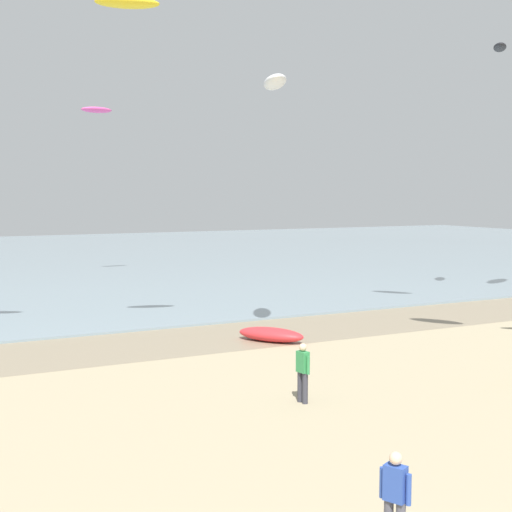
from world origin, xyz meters
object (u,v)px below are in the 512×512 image
(grounded_kite, at_px, (271,334))
(kite_aloft_6, at_px, (127,3))
(person_mid_beach, at_px, (303,371))
(person_by_waterline, at_px, (395,498))
(kite_aloft_7, at_px, (500,47))
(kite_aloft_1, at_px, (275,82))
(kite_aloft_9, at_px, (96,110))

(grounded_kite, height_order, kite_aloft_6, kite_aloft_6)
(person_mid_beach, distance_m, person_by_waterline, 8.42)
(kite_aloft_7, bearing_deg, kite_aloft_1, -30.90)
(kite_aloft_7, height_order, kite_aloft_9, kite_aloft_7)
(person_mid_beach, xyz_separation_m, person_by_waterline, (-2.88, -7.91, 0.00))
(person_by_waterline, bearing_deg, kite_aloft_9, 82.73)
(grounded_kite, bearing_deg, kite_aloft_9, -33.97)
(grounded_kite, height_order, kite_aloft_1, kite_aloft_1)
(person_by_waterline, xyz_separation_m, kite_aloft_9, (5.01, 39.26, 10.60))
(kite_aloft_1, xyz_separation_m, kite_aloft_9, (-0.86, 24.05, 1.38))
(kite_aloft_7, bearing_deg, kite_aloft_9, -95.68)
(person_by_waterline, bearing_deg, kite_aloft_6, 87.23)
(person_by_waterline, distance_m, kite_aloft_1, 18.73)
(person_mid_beach, height_order, kite_aloft_6, kite_aloft_6)
(kite_aloft_6, relative_size, kite_aloft_7, 1.18)
(grounded_kite, relative_size, kite_aloft_6, 1.16)
(grounded_kite, relative_size, kite_aloft_9, 1.32)
(person_by_waterline, bearing_deg, person_mid_beach, 70.02)
(person_by_waterline, height_order, grounded_kite, person_by_waterline)
(kite_aloft_1, xyz_separation_m, kite_aloft_6, (-5.01, 2.47, 2.95))
(kite_aloft_1, distance_m, kite_aloft_7, 17.06)
(person_by_waterline, height_order, kite_aloft_1, kite_aloft_1)
(person_by_waterline, xyz_separation_m, grounded_kite, (5.93, 15.62, -0.64))
(kite_aloft_6, bearing_deg, kite_aloft_1, 170.24)
(kite_aloft_6, height_order, kite_aloft_7, kite_aloft_7)
(grounded_kite, relative_size, kite_aloft_1, 1.02)
(person_by_waterline, relative_size, grounded_kite, 0.61)
(kite_aloft_6, bearing_deg, kite_aloft_7, -157.97)
(person_mid_beach, height_order, person_by_waterline, same)
(person_mid_beach, relative_size, person_by_waterline, 1.00)
(person_mid_beach, xyz_separation_m, kite_aloft_9, (2.13, 31.35, 10.60))
(kite_aloft_6, bearing_deg, person_by_waterline, 103.75)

